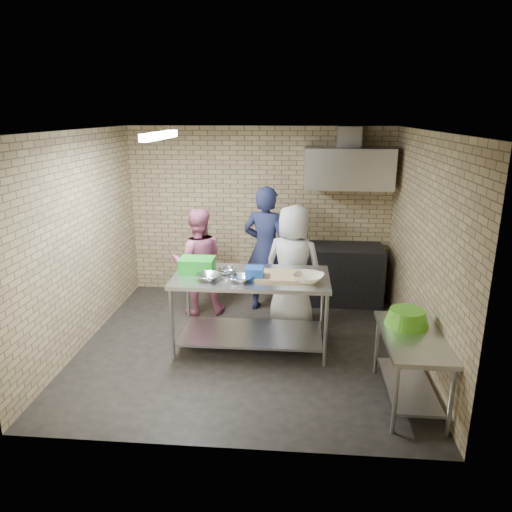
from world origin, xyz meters
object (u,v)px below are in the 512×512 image
at_px(prep_table, 251,312).
at_px(stove, 343,274).
at_px(side_counter, 410,369).
at_px(woman_white, 293,266).
at_px(bottle_green, 376,173).
at_px(green_crate, 197,265).
at_px(woman_pink, 198,262).
at_px(green_basin, 407,317).
at_px(man_navy, 266,250).
at_px(blue_tub, 254,273).
at_px(bottle_red, 350,171).

distance_m(prep_table, stove, 2.11).
xyz_separation_m(side_counter, woman_white, (-1.23, 1.83, 0.48)).
bearing_deg(prep_table, side_counter, -31.74).
bearing_deg(bottle_green, prep_table, -132.31).
relative_size(green_crate, woman_pink, 0.27).
xyz_separation_m(green_basin, man_navy, (-1.62, 2.05, 0.11)).
relative_size(blue_tub, woman_white, 0.12).
distance_m(stove, green_crate, 2.59).
height_order(green_crate, bottle_green, bottle_green).
height_order(prep_table, woman_white, woman_white).
relative_size(stove, green_basin, 2.61).
bearing_deg(green_basin, bottle_green, 89.58).
xyz_separation_m(bottle_red, woman_pink, (-2.23, -0.88, -1.24)).
bearing_deg(side_counter, woman_pink, 141.28).
bearing_deg(blue_tub, green_basin, -23.51).
xyz_separation_m(blue_tub, woman_white, (0.46, 0.85, -0.18)).
xyz_separation_m(stove, man_navy, (-1.19, -0.45, 0.50)).
distance_m(bottle_green, woman_pink, 3.03).
xyz_separation_m(blue_tub, green_basin, (1.67, -0.73, -0.20)).
distance_m(green_basin, woman_white, 1.99).
height_order(green_crate, woman_pink, woman_pink).
bearing_deg(man_navy, woman_pink, 27.10).
bearing_deg(bottle_red, woman_pink, -158.35).
height_order(side_counter, stove, stove).
xyz_separation_m(woman_pink, woman_white, (1.40, -0.28, 0.06)).
bearing_deg(side_counter, blue_tub, 149.98).
xyz_separation_m(stove, bottle_green, (0.45, 0.24, 1.57)).
distance_m(bottle_red, man_navy, 1.78).
distance_m(stove, woman_pink, 2.30).
bearing_deg(woman_white, blue_tub, 79.48).
height_order(side_counter, green_basin, green_basin).
distance_m(green_crate, bottle_red, 2.89).
distance_m(blue_tub, woman_white, 0.99).
distance_m(green_basin, man_navy, 2.62).
bearing_deg(woman_white, green_crate, 45.42).
relative_size(blue_tub, bottle_red, 1.19).
bearing_deg(green_basin, woman_white, 127.47).
distance_m(prep_table, bottle_red, 2.80).
bearing_deg(side_counter, green_crate, 153.88).
xyz_separation_m(prep_table, woman_pink, (-0.89, 1.03, 0.31)).
bearing_deg(woman_pink, man_navy, 177.40).
xyz_separation_m(side_counter, blue_tub, (-1.69, 0.98, 0.66)).
height_order(bottle_green, man_navy, bottle_green).
distance_m(green_crate, blue_tub, 0.78).
xyz_separation_m(prep_table, stove, (1.29, 1.67, -0.03)).
relative_size(bottle_green, woman_white, 0.09).
xyz_separation_m(side_counter, woman_pink, (-2.63, 2.11, 0.42)).
xyz_separation_m(bottle_green, woman_pink, (-2.63, -0.88, -1.22)).
relative_size(bottle_green, man_navy, 0.08).
height_order(green_crate, woman_white, woman_white).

